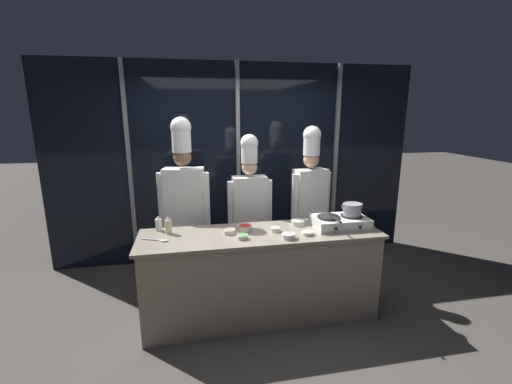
% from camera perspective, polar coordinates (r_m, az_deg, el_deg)
% --- Properties ---
extents(ground_plane, '(24.00, 24.00, 0.00)m').
position_cam_1_polar(ground_plane, '(3.79, 0.77, -19.82)').
color(ground_plane, '#47423D').
extents(window_wall_back, '(5.02, 0.09, 2.70)m').
position_cam_1_polar(window_wall_back, '(4.76, -3.04, 4.67)').
color(window_wall_back, black).
rests_on(window_wall_back, ground_plane).
extents(demo_counter, '(2.36, 0.66, 0.91)m').
position_cam_1_polar(demo_counter, '(3.56, 0.80, -13.66)').
color(demo_counter, gray).
rests_on(demo_counter, ground_plane).
extents(portable_stove, '(0.55, 0.38, 0.11)m').
position_cam_1_polar(portable_stove, '(3.62, 13.81, -4.82)').
color(portable_stove, silver).
rests_on(portable_stove, demo_counter).
extents(frying_pan, '(0.24, 0.41, 0.05)m').
position_cam_1_polar(frying_pan, '(3.54, 12.05, -3.73)').
color(frying_pan, '#232326').
rests_on(frying_pan, portable_stove).
extents(stock_pot, '(0.21, 0.19, 0.13)m').
position_cam_1_polar(stock_pot, '(3.64, 15.73, -2.77)').
color(stock_pot, '#93969B').
rests_on(stock_pot, portable_stove).
extents(squeeze_bottle_oil, '(0.06, 0.06, 0.18)m').
position_cam_1_polar(squeeze_bottle_oil, '(3.42, -14.38, -5.42)').
color(squeeze_bottle_oil, beige).
rests_on(squeeze_bottle_oil, demo_counter).
extents(squeeze_bottle_clear, '(0.06, 0.06, 0.15)m').
position_cam_1_polar(squeeze_bottle_clear, '(3.54, -15.93, -5.09)').
color(squeeze_bottle_clear, white).
rests_on(squeeze_bottle_clear, demo_counter).
extents(prep_bowl_bean_sprouts, '(0.09, 0.09, 0.04)m').
position_cam_1_polar(prep_bowl_bean_sprouts, '(3.40, 3.25, -6.17)').
color(prep_bowl_bean_sprouts, silver).
rests_on(prep_bowl_bean_sprouts, demo_counter).
extents(prep_bowl_garlic, '(0.14, 0.14, 0.05)m').
position_cam_1_polar(prep_bowl_garlic, '(3.60, 6.97, -5.02)').
color(prep_bowl_garlic, silver).
rests_on(prep_bowl_garlic, demo_counter).
extents(prep_bowl_bell_pepper, '(0.15, 0.15, 0.05)m').
position_cam_1_polar(prep_bowl_bell_pepper, '(3.42, -1.93, -5.93)').
color(prep_bowl_bell_pepper, silver).
rests_on(prep_bowl_bell_pepper, demo_counter).
extents(prep_bowl_onion, '(0.13, 0.13, 0.05)m').
position_cam_1_polar(prep_bowl_onion, '(3.23, 5.42, -7.25)').
color(prep_bowl_onion, silver).
rests_on(prep_bowl_onion, demo_counter).
extents(prep_bowl_chicken, '(0.12, 0.12, 0.03)m').
position_cam_1_polar(prep_bowl_chicken, '(3.35, 8.60, -6.73)').
color(prep_bowl_chicken, silver).
rests_on(prep_bowl_chicken, demo_counter).
extents(prep_bowl_mushrooms, '(0.12, 0.12, 0.04)m').
position_cam_1_polar(prep_bowl_mushrooms, '(3.35, -4.45, -6.52)').
color(prep_bowl_mushrooms, silver).
rests_on(prep_bowl_mushrooms, demo_counter).
extents(prep_bowl_scallions, '(0.11, 0.11, 0.04)m').
position_cam_1_polar(prep_bowl_scallions, '(3.21, -2.31, -7.41)').
color(prep_bowl_scallions, silver).
rests_on(prep_bowl_scallions, demo_counter).
extents(serving_spoon_slotted, '(0.26, 0.13, 0.02)m').
position_cam_1_polar(serving_spoon_slotted, '(3.28, -15.65, -7.75)').
color(serving_spoon_slotted, '#B2B5BA').
rests_on(serving_spoon_slotted, demo_counter).
extents(chef_head, '(0.57, 0.29, 2.01)m').
position_cam_1_polar(chef_head, '(3.87, -11.89, -0.52)').
color(chef_head, '#4C4C51').
rests_on(chef_head, ground_plane).
extents(chef_sous, '(0.52, 0.21, 1.82)m').
position_cam_1_polar(chef_sous, '(3.98, -1.08, -1.43)').
color(chef_sous, '#4C4C51').
rests_on(chef_sous, ground_plane).
extents(chef_line, '(0.51, 0.27, 1.90)m').
position_cam_1_polar(chef_line, '(4.15, 8.99, -0.04)').
color(chef_line, '#4C4C51').
rests_on(chef_line, ground_plane).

